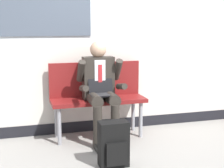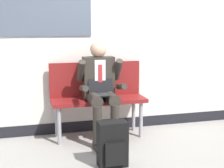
% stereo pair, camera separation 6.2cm
% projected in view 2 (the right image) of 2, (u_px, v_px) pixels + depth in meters
% --- Properties ---
extents(ground_plane, '(18.00, 18.00, 0.00)m').
position_uv_depth(ground_plane, '(125.00, 144.00, 4.19)').
color(ground_plane, gray).
extents(station_wall, '(5.59, 0.16, 2.65)m').
position_uv_depth(station_wall, '(109.00, 36.00, 4.62)').
color(station_wall, silver).
rests_on(station_wall, ground).
extents(bench_with_person, '(1.24, 0.42, 0.99)m').
position_uv_depth(bench_with_person, '(97.00, 93.00, 4.43)').
color(bench_with_person, maroon).
rests_on(bench_with_person, ground).
extents(person_seated, '(0.57, 0.70, 1.28)m').
position_uv_depth(person_seated, '(101.00, 88.00, 4.21)').
color(person_seated, '#2D2823').
rests_on(person_seated, ground).
extents(backpack, '(0.31, 0.22, 0.49)m').
position_uv_depth(backpack, '(113.00, 145.00, 3.50)').
color(backpack, black).
rests_on(backpack, ground).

